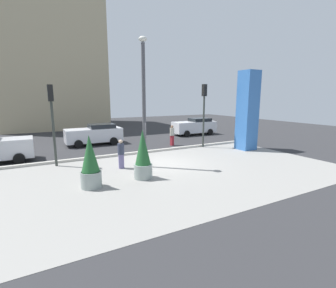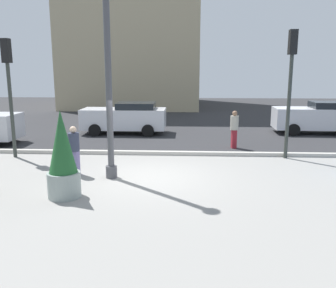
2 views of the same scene
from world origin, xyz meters
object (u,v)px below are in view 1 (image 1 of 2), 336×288
(lamp_post, at_px, (144,106))
(traffic_light_corner, at_px, (204,105))
(car_curb_east, at_px, (95,134))
(car_curb_west, at_px, (195,126))
(potted_plant_mid_plaza, at_px, (90,164))
(traffic_light_far_side, at_px, (52,112))
(art_pillar_blue, at_px, (247,111))
(pedestrian_crossing, at_px, (172,134))
(potted_plant_curbside, at_px, (143,156))
(pedestrian_on_sidewalk, at_px, (121,153))

(lamp_post, distance_m, traffic_light_corner, 6.98)
(car_curb_east, xyz_separation_m, car_curb_west, (10.52, 0.56, 0.02))
(potted_plant_mid_plaza, xyz_separation_m, traffic_light_far_side, (-1.04, 4.53, 2.00))
(art_pillar_blue, distance_m, car_curb_west, 8.36)
(car_curb_west, bearing_deg, pedestrian_crossing, -141.25)
(traffic_light_corner, height_order, car_curb_west, traffic_light_corner)
(pedestrian_crossing, bearing_deg, traffic_light_far_side, -166.06)
(traffic_light_far_side, height_order, car_curb_west, traffic_light_far_side)
(art_pillar_blue, bearing_deg, lamp_post, -174.76)
(potted_plant_curbside, distance_m, traffic_light_corner, 8.96)
(pedestrian_on_sidewalk, bearing_deg, lamp_post, -13.70)
(potted_plant_curbside, height_order, pedestrian_crossing, potted_plant_curbside)
(art_pillar_blue, xyz_separation_m, car_curb_west, (0.90, 8.07, -2.02))
(lamp_post, bearing_deg, art_pillar_blue, 5.24)
(car_curb_east, bearing_deg, pedestrian_on_sidewalk, -92.33)
(potted_plant_mid_plaza, distance_m, potted_plant_curbside, 2.49)
(car_curb_west, height_order, pedestrian_on_sidewalk, car_curb_west)
(traffic_light_corner, bearing_deg, pedestrian_crossing, 135.03)
(lamp_post, distance_m, potted_plant_mid_plaza, 4.55)
(car_curb_east, relative_size, car_curb_west, 0.97)
(potted_plant_curbside, bearing_deg, pedestrian_on_sidewalk, 100.08)
(potted_plant_curbside, relative_size, pedestrian_crossing, 1.44)
(pedestrian_crossing, bearing_deg, potted_plant_mid_plaza, -139.46)
(potted_plant_mid_plaza, bearing_deg, car_curb_west, 39.85)
(traffic_light_corner, bearing_deg, potted_plant_mid_plaza, -152.96)
(art_pillar_blue, height_order, car_curb_east, art_pillar_blue)
(lamp_post, bearing_deg, traffic_light_corner, 25.47)
(art_pillar_blue, xyz_separation_m, car_curb_east, (-9.62, 7.50, -2.04))
(potted_plant_mid_plaza, bearing_deg, potted_plant_curbside, 1.84)
(traffic_light_far_side, xyz_separation_m, pedestrian_crossing, (8.92, 2.22, -2.15))
(art_pillar_blue, relative_size, pedestrian_on_sidewalk, 3.58)
(lamp_post, relative_size, potted_plant_curbside, 2.93)
(art_pillar_blue, height_order, car_curb_west, art_pillar_blue)
(art_pillar_blue, distance_m, traffic_light_far_side, 13.20)
(lamp_post, relative_size, car_curb_west, 1.51)
(art_pillar_blue, xyz_separation_m, traffic_light_far_side, (-13.08, 1.79, 0.17))
(potted_plant_mid_plaza, relative_size, traffic_light_corner, 0.48)
(lamp_post, xyz_separation_m, pedestrian_on_sidewalk, (-1.29, 0.31, -2.53))
(potted_plant_mid_plaza, xyz_separation_m, pedestrian_crossing, (7.88, 6.74, -0.16))
(lamp_post, xyz_separation_m, traffic_light_corner, (6.30, 3.00, -0.14))
(traffic_light_corner, xyz_separation_m, pedestrian_on_sidewalk, (-7.59, -2.69, -2.38))
(art_pillar_blue, height_order, traffic_light_corner, art_pillar_blue)
(pedestrian_crossing, bearing_deg, car_curb_east, 147.37)
(lamp_post, bearing_deg, pedestrian_crossing, 46.86)
(traffic_light_corner, relative_size, car_curb_east, 1.08)
(potted_plant_mid_plaza, height_order, pedestrian_crossing, potted_plant_mid_plaza)
(traffic_light_corner, height_order, pedestrian_crossing, traffic_light_corner)
(traffic_light_corner, xyz_separation_m, car_curb_east, (-7.26, 5.29, -2.41))
(potted_plant_curbside, relative_size, car_curb_west, 0.52)
(art_pillar_blue, relative_size, car_curb_west, 1.25)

